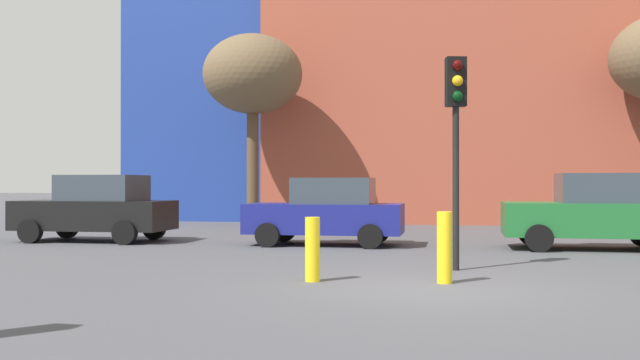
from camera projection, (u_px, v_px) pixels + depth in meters
name	position (u px, v px, depth m)	size (l,w,h in m)	color
ground_plane	(431.00, 288.00, 10.75)	(200.00, 200.00, 0.00)	#47474C
building_backdrop	(529.00, 104.00, 33.34)	(34.87, 13.94, 12.77)	#9E4733
parked_car_0	(97.00, 208.00, 19.51)	(4.19, 2.05, 1.82)	black
parked_car_1	(327.00, 212.00, 18.31)	(3.99, 1.96, 1.73)	navy
parked_car_2	(596.00, 212.00, 17.09)	(4.22, 2.07, 1.83)	#1E662D
traffic_light_island	(456.00, 113.00, 12.98)	(0.41, 0.39, 3.89)	black
bare_tree_2	(253.00, 76.00, 26.21)	(3.66, 3.66, 7.09)	brown
bollard_yellow_0	(445.00, 247.00, 11.29)	(0.24, 0.24, 1.13)	yellow
bollard_yellow_1	(312.00, 249.00, 11.50)	(0.24, 0.24, 1.04)	yellow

